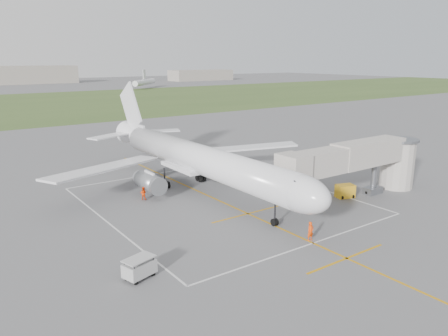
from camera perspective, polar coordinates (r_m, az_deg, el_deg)
ground at (r=57.68m, az=-3.07°, el=-3.19°), size 700.00×700.00×0.00m
grass_strip at (r=179.79m, az=-26.17°, el=7.26°), size 700.00×120.00×0.02m
apron_markings at (r=53.10m, az=0.32°, el=-4.72°), size 28.20×60.00×0.01m
airliner at (r=57.15m, az=-3.54°, el=1.20°), size 38.93×46.75×13.52m
jet_bridge at (r=57.32m, az=17.84°, el=0.93°), size 23.40×5.00×7.20m
gpu_unit at (r=57.42m, az=15.53°, el=-2.93°), size 2.56×2.12×1.66m
baggage_cart at (r=36.44m, az=-10.99°, el=-12.69°), size 2.84×2.15×1.75m
ramp_worker_nose at (r=43.38m, az=11.23°, el=-8.10°), size 0.72×0.49×1.92m
ramp_worker_wing at (r=55.36m, az=-10.50°, el=-3.26°), size 1.03×1.01×1.67m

